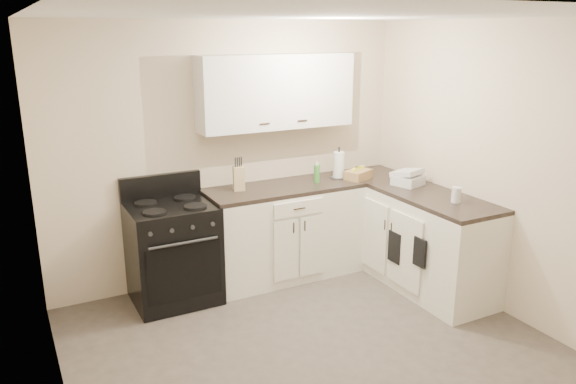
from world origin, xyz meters
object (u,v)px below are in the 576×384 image
countertop_grill (408,180)px  paper_towel (339,165)px  knife_block (239,178)px  wicker_basket (358,175)px  stove (173,253)px

countertop_grill → paper_towel: bearing=112.2°
knife_block → wicker_basket: (1.25, -0.18, -0.07)m
wicker_basket → stove: bearing=177.6°
wicker_basket → countertop_grill: bearing=-54.3°
stove → paper_towel: bearing=1.3°
stove → wicker_basket: wicker_basket is taller
stove → countertop_grill: countertop_grill is taller
knife_block → countertop_grill: bearing=-7.2°
paper_towel → wicker_basket: (0.16, -0.12, -0.09)m
stove → wicker_basket: (1.94, -0.08, 0.53)m
stove → wicker_basket: bearing=-2.4°
stove → knife_block: size_ratio=3.97×
paper_towel → countertop_grill: (0.46, -0.54, -0.09)m
wicker_basket → countertop_grill: countertop_grill is taller
stove → paper_towel: size_ratio=3.34×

